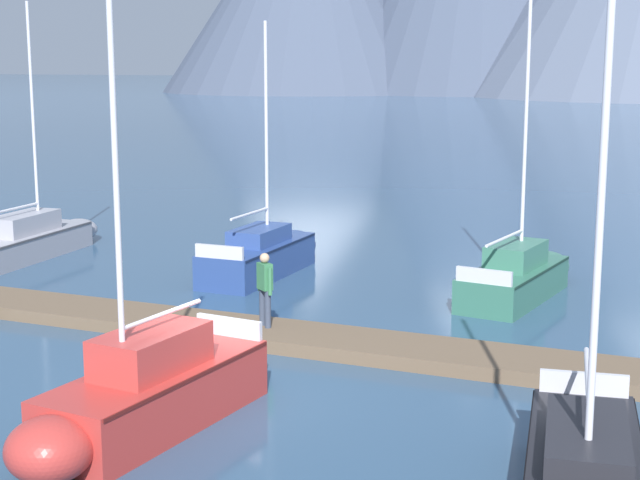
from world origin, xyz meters
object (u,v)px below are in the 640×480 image
Objects in this scene: sailboat_mid_dock_starboard at (142,395)px; person_on_dock at (265,285)px; sailboat_mid_dock_port at (264,253)px; sailboat_far_berth at (520,274)px; sailboat_nearest_berth at (31,239)px.

sailboat_mid_dock_starboard is 4.64× the size of person_on_dock.
person_on_dock is (-0.35, 5.93, 0.57)m from sailboat_mid_dock_starboard.
sailboat_mid_dock_port is 0.88× the size of sailboat_far_berth.
sailboat_mid_dock_starboard reaches higher than sailboat_mid_dock_port.
sailboat_mid_dock_starboard is at bearing -109.83° from sailboat_far_berth.
sailboat_mid_dock_starboard reaches higher than person_on_dock.
sailboat_nearest_berth is 0.96× the size of sailboat_far_berth.
sailboat_nearest_berth is 1.10× the size of sailboat_mid_dock_port.
sailboat_mid_dock_port is at bearing 2.39° from sailboat_nearest_berth.
person_on_dock is at bearing -65.87° from sailboat_mid_dock_port.
person_on_dock is (2.83, -6.31, 0.66)m from sailboat_mid_dock_port.
sailboat_mid_dock_port is at bearing 114.13° from person_on_dock.
sailboat_nearest_berth is 1.02× the size of sailboat_mid_dock_starboard.
sailboat_nearest_berth reaches higher than sailboat_mid_dock_starboard.
sailboat_far_berth is (4.37, 12.13, -0.10)m from sailboat_mid_dock_starboard.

